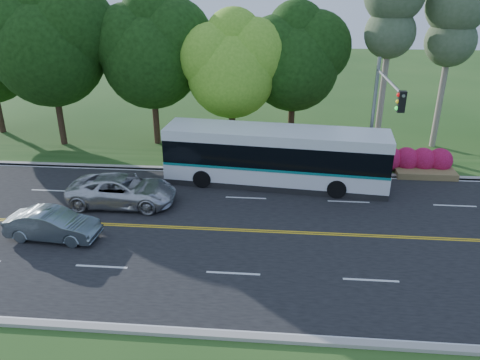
# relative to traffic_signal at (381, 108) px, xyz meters

# --- Properties ---
(ground) EXTENTS (120.00, 120.00, 0.00)m
(ground) POSITION_rel_traffic_signal_xyz_m (-6.49, -5.40, -4.67)
(ground) COLOR #224A18
(ground) RESTS_ON ground
(road) EXTENTS (60.00, 14.00, 0.02)m
(road) POSITION_rel_traffic_signal_xyz_m (-6.49, -5.40, -4.66)
(road) COLOR black
(road) RESTS_ON ground
(curb_north) EXTENTS (60.00, 0.30, 0.15)m
(curb_north) POSITION_rel_traffic_signal_xyz_m (-6.49, 1.75, -4.60)
(curb_north) COLOR #A9A399
(curb_north) RESTS_ON ground
(curb_south) EXTENTS (60.00, 0.30, 0.15)m
(curb_south) POSITION_rel_traffic_signal_xyz_m (-6.49, -12.55, -4.60)
(curb_south) COLOR #A9A399
(curb_south) RESTS_ON ground
(grass_verge) EXTENTS (60.00, 4.00, 0.10)m
(grass_verge) POSITION_rel_traffic_signal_xyz_m (-6.49, 3.60, -4.62)
(grass_verge) COLOR #224A18
(grass_verge) RESTS_ON ground
(lane_markings) EXTENTS (57.60, 13.82, 0.00)m
(lane_markings) POSITION_rel_traffic_signal_xyz_m (-6.59, -5.40, -4.65)
(lane_markings) COLOR gold
(lane_markings) RESTS_ON road
(tree_row) EXTENTS (44.70, 9.10, 13.84)m
(tree_row) POSITION_rel_traffic_signal_xyz_m (-11.65, 6.73, 2.06)
(tree_row) COLOR black
(tree_row) RESTS_ON ground
(bougainvillea_hedge) EXTENTS (9.50, 2.25, 1.50)m
(bougainvillea_hedge) POSITION_rel_traffic_signal_xyz_m (0.69, 2.75, -3.95)
(bougainvillea_hedge) COLOR maroon
(bougainvillea_hedge) RESTS_ON ground
(traffic_signal) EXTENTS (0.42, 6.10, 7.00)m
(traffic_signal) POSITION_rel_traffic_signal_xyz_m (0.00, 0.00, 0.00)
(traffic_signal) COLOR gray
(traffic_signal) RESTS_ON ground
(transit_bus) EXTENTS (12.67, 3.89, 3.26)m
(transit_bus) POSITION_rel_traffic_signal_xyz_m (-5.49, 0.13, -3.04)
(transit_bus) COLOR white
(transit_bus) RESTS_ON road
(sedan) EXTENTS (4.30, 1.77, 1.39)m
(sedan) POSITION_rel_traffic_signal_xyz_m (-15.45, -6.84, -3.96)
(sedan) COLOR slate
(sedan) RESTS_ON road
(suv) EXTENTS (5.59, 2.58, 1.55)m
(suv) POSITION_rel_traffic_signal_xyz_m (-13.37, -3.14, -3.88)
(suv) COLOR silver
(suv) RESTS_ON road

